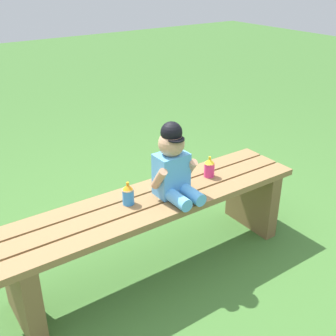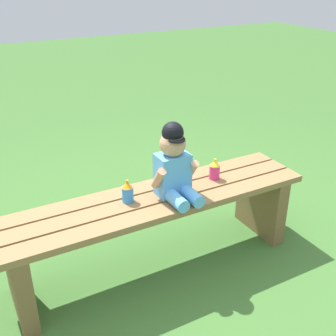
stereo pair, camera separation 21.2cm
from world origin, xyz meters
TOP-DOWN VIEW (x-y plane):
  - ground_plane at (0.00, 0.00)m, footprint 16.00×16.00m
  - park_bench at (0.00, -0.00)m, footprint 1.72×0.38m
  - child_figure at (0.10, -0.03)m, footprint 0.23×0.27m
  - sippy_cup_left at (-0.15, 0.03)m, footprint 0.06×0.06m
  - sippy_cup_right at (0.39, 0.03)m, footprint 0.06×0.06m

SIDE VIEW (x-z plane):
  - ground_plane at x=0.00m, z-range 0.00..0.00m
  - park_bench at x=0.00m, z-range 0.09..0.54m
  - sippy_cup_left at x=-0.15m, z-range 0.45..0.57m
  - sippy_cup_right at x=0.39m, z-range 0.45..0.57m
  - child_figure at x=0.10m, z-range 0.43..0.83m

